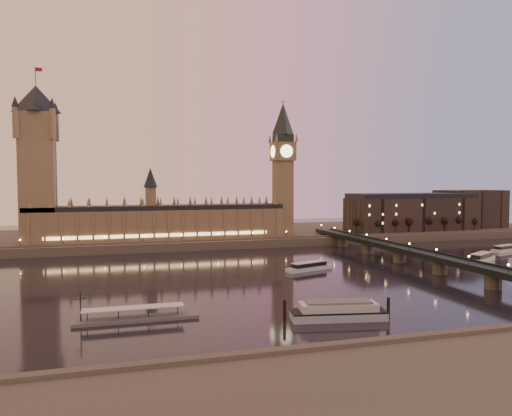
# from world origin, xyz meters

# --- Properties ---
(ground) EXTENTS (700.00, 700.00, 0.00)m
(ground) POSITION_xyz_m (0.00, 0.00, 0.00)
(ground) COLOR black
(ground) RESTS_ON ground
(far_embankment) EXTENTS (560.00, 130.00, 6.00)m
(far_embankment) POSITION_xyz_m (30.00, 165.00, 3.00)
(far_embankment) COLOR #423D35
(far_embankment) RESTS_ON ground
(palace_of_westminster) EXTENTS (180.00, 26.62, 52.00)m
(palace_of_westminster) POSITION_xyz_m (-40.12, 120.99, 21.71)
(palace_of_westminster) COLOR brown
(palace_of_westminster) RESTS_ON ground
(victoria_tower) EXTENTS (31.68, 31.68, 118.00)m
(victoria_tower) POSITION_xyz_m (-120.00, 121.00, 65.79)
(victoria_tower) COLOR brown
(victoria_tower) RESTS_ON ground
(big_ben) EXTENTS (17.68, 17.68, 104.00)m
(big_ben) POSITION_xyz_m (53.99, 120.99, 63.95)
(big_ben) COLOR brown
(big_ben) RESTS_ON ground
(westminster_bridge) EXTENTS (13.20, 260.00, 15.30)m
(westminster_bridge) POSITION_xyz_m (91.61, 0.00, 5.52)
(westminster_bridge) COLOR black
(westminster_bridge) RESTS_ON ground
(city_block) EXTENTS (155.00, 45.00, 34.00)m
(city_block) POSITION_xyz_m (194.94, 130.93, 22.24)
(city_block) COLOR black
(city_block) RESTS_ON ground
(bare_tree_0) EXTENTS (5.77, 5.77, 11.73)m
(bare_tree_0) POSITION_xyz_m (112.78, 109.00, 14.75)
(bare_tree_0) COLOR black
(bare_tree_0) RESTS_ON ground
(bare_tree_1) EXTENTS (5.77, 5.77, 11.73)m
(bare_tree_1) POSITION_xyz_m (128.36, 109.00, 14.75)
(bare_tree_1) COLOR black
(bare_tree_1) RESTS_ON ground
(bare_tree_2) EXTENTS (5.77, 5.77, 11.73)m
(bare_tree_2) POSITION_xyz_m (143.94, 109.00, 14.75)
(bare_tree_2) COLOR black
(bare_tree_2) RESTS_ON ground
(bare_tree_3) EXTENTS (5.77, 5.77, 11.73)m
(bare_tree_3) POSITION_xyz_m (159.52, 109.00, 14.75)
(bare_tree_3) COLOR black
(bare_tree_3) RESTS_ON ground
(bare_tree_4) EXTENTS (5.77, 5.77, 11.73)m
(bare_tree_4) POSITION_xyz_m (175.10, 109.00, 14.75)
(bare_tree_4) COLOR black
(bare_tree_4) RESTS_ON ground
(bare_tree_5) EXTENTS (5.77, 5.77, 11.73)m
(bare_tree_5) POSITION_xyz_m (190.67, 109.00, 14.75)
(bare_tree_5) COLOR black
(bare_tree_5) RESTS_ON ground
(bare_tree_6) EXTENTS (5.77, 5.77, 11.73)m
(bare_tree_6) POSITION_xyz_m (206.25, 109.00, 14.75)
(bare_tree_6) COLOR black
(bare_tree_6) RESTS_ON ground
(bare_tree_7) EXTENTS (5.77, 5.77, 11.73)m
(bare_tree_7) POSITION_xyz_m (221.83, 109.00, 14.75)
(bare_tree_7) COLOR black
(bare_tree_7) RESTS_ON ground
(cruise_boat_a) EXTENTS (29.38, 15.47, 4.63)m
(cruise_boat_a) POSITION_xyz_m (29.98, 10.10, 2.04)
(cruise_boat_a) COLOR silver
(cruise_boat_a) RESTS_ON ground
(cruise_boat_b) EXTENTS (25.07, 12.94, 4.50)m
(cruise_boat_b) POSITION_xyz_m (187.01, 37.88, 1.98)
(cruise_boat_b) COLOR silver
(cruise_boat_b) RESTS_ON ground
(cruise_boat_c) EXTENTS (26.90, 19.42, 5.35)m
(cruise_boat_c) POSITION_xyz_m (140.93, 7.21, 2.36)
(cruise_boat_c) COLOR silver
(cruise_boat_c) RESTS_ON ground
(moored_barge) EXTENTS (38.36, 15.38, 7.14)m
(moored_barge) POSITION_xyz_m (2.61, -82.22, 3.02)
(moored_barge) COLOR #9AB1C4
(moored_barge) RESTS_ON ground
(pontoon_pier) EXTENTS (43.25, 7.21, 11.53)m
(pontoon_pier) POSITION_xyz_m (-66.28, -63.38, 1.24)
(pontoon_pier) COLOR #595B5E
(pontoon_pier) RESTS_ON ground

